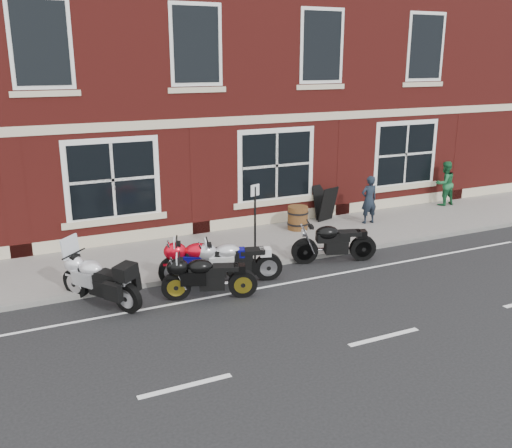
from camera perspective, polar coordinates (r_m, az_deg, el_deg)
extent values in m
plane|color=black|center=(13.69, 5.01, -5.93)|extent=(80.00, 80.00, 0.00)
cube|color=slate|center=(16.16, -0.32, -2.11)|extent=(30.00, 3.00, 0.12)
cube|color=slate|center=(14.82, 2.26, -3.85)|extent=(30.00, 0.16, 0.12)
cube|color=#5F1814|center=(22.37, -8.90, 18.27)|extent=(24.00, 12.00, 12.00)
cylinder|color=black|center=(13.39, -17.43, -5.61)|extent=(0.49, 0.65, 0.68)
cylinder|color=black|center=(12.33, -12.59, -7.14)|extent=(0.49, 0.65, 0.68)
cube|color=black|center=(12.75, -15.40, -4.79)|extent=(0.69, 0.85, 0.23)
ellipsoid|color=silver|center=(12.82, -15.94, -4.11)|extent=(0.65, 0.71, 0.34)
cube|color=black|center=(12.43, -14.06, -4.82)|extent=(0.56, 0.64, 0.11)
cube|color=silver|center=(13.08, -17.70, -2.02)|extent=(0.40, 0.28, 0.48)
cylinder|color=black|center=(13.56, -8.23, -4.64)|extent=(0.72, 0.36, 0.71)
cylinder|color=black|center=(13.61, -1.42, -4.40)|extent=(0.72, 0.36, 0.71)
cube|color=black|center=(13.43, -5.10, -3.03)|extent=(0.93, 0.53, 0.24)
ellipsoid|color=#BB0817|center=(13.38, -5.82, -2.52)|extent=(0.72, 0.58, 0.36)
cube|color=black|center=(13.42, -3.21, -2.61)|extent=(0.67, 0.47, 0.11)
cylinder|color=black|center=(12.76, -7.98, -6.15)|extent=(0.66, 0.34, 0.65)
cylinder|color=black|center=(12.79, -1.34, -5.94)|extent=(0.66, 0.34, 0.65)
cube|color=black|center=(12.63, -4.93, -4.61)|extent=(0.85, 0.50, 0.22)
ellipsoid|color=black|center=(12.58, -5.64, -4.12)|extent=(0.66, 0.53, 0.32)
cube|color=black|center=(12.61, -3.09, -4.21)|extent=(0.61, 0.43, 0.10)
cylinder|color=black|center=(13.53, -5.23, -4.67)|extent=(0.69, 0.30, 0.68)
cylinder|color=black|center=(13.74, 1.18, -4.26)|extent=(0.69, 0.30, 0.68)
cube|color=black|center=(13.48, -2.23, -3.05)|extent=(0.89, 0.46, 0.23)
ellipsoid|color=#ADACB1|center=(13.42, -2.91, -2.58)|extent=(0.67, 0.52, 0.34)
cube|color=black|center=(13.52, -0.46, -2.60)|extent=(0.63, 0.41, 0.11)
cylinder|color=black|center=(14.86, 4.86, -2.68)|extent=(0.70, 0.33, 0.69)
cylinder|color=black|center=(15.30, 10.59, -2.34)|extent=(0.70, 0.33, 0.69)
cube|color=black|center=(14.93, 7.62, -1.18)|extent=(0.90, 0.49, 0.24)
ellipsoid|color=black|center=(14.85, 7.03, -0.74)|extent=(0.69, 0.54, 0.35)
cube|color=black|center=(15.03, 9.21, -0.79)|extent=(0.65, 0.44, 0.11)
imported|color=black|center=(18.24, 11.24, 2.41)|extent=(0.57, 0.39, 1.52)
imported|color=#1A5E33|center=(21.21, 18.36, 3.88)|extent=(0.76, 0.60, 1.56)
cylinder|color=#523116|center=(17.38, 4.20, 0.62)|extent=(0.61, 0.61, 0.72)
cylinder|color=black|center=(17.43, 4.19, 0.08)|extent=(0.65, 0.65, 0.05)
cylinder|color=black|center=(17.34, 4.21, 1.17)|extent=(0.65, 0.65, 0.05)
cylinder|color=black|center=(14.35, -0.10, -0.11)|extent=(0.05, 0.05, 1.98)
cube|color=silver|center=(14.12, -0.10, 3.40)|extent=(0.28, 0.12, 0.29)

